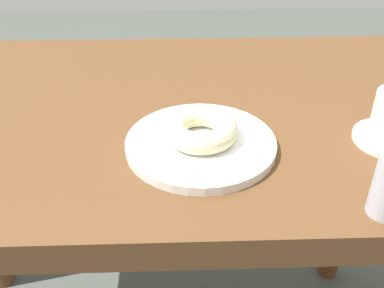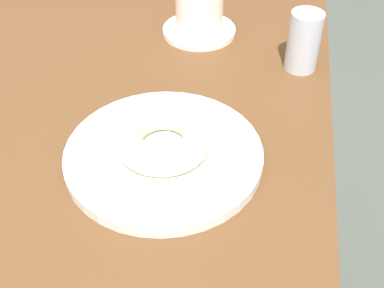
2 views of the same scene
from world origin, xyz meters
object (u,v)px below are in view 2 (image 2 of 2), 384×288
Objects in this scene: coffee_cup at (199,11)px; sugar_jar at (304,41)px; donut_sugar_ring at (163,138)px; plate_sugar_ring at (164,155)px.

coffee_cup is 1.35× the size of sugar_jar.
donut_sugar_ring is 0.28m from sugar_jar.
plate_sugar_ring is 0.03m from donut_sugar_ring.
sugar_jar reaches higher than coffee_cup.
coffee_cup reaches higher than donut_sugar_ring.
plate_sugar_ring is at bearing 0.00° from donut_sugar_ring.
sugar_jar reaches higher than donut_sugar_ring.
sugar_jar is at bearing 145.92° from donut_sugar_ring.
plate_sugar_ring is 2.66× the size of sugar_jar.
plate_sugar_ring is at bearing -34.08° from sugar_jar.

